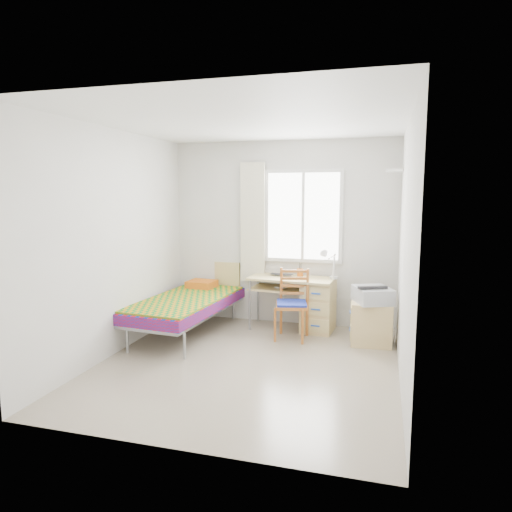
% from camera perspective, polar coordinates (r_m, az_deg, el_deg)
% --- Properties ---
extents(floor, '(3.50, 3.50, 0.00)m').
position_cam_1_polar(floor, '(5.16, -1.07, -13.41)').
color(floor, '#BCAD93').
rests_on(floor, ground).
extents(ceiling, '(3.50, 3.50, 0.00)m').
position_cam_1_polar(ceiling, '(4.86, -1.15, 16.48)').
color(ceiling, white).
rests_on(ceiling, wall_back).
extents(wall_back, '(3.20, 0.00, 3.20)m').
position_cam_1_polar(wall_back, '(6.53, 3.32, 2.84)').
color(wall_back, silver).
rests_on(wall_back, ground).
extents(wall_left, '(0.00, 3.50, 3.50)m').
position_cam_1_polar(wall_left, '(5.52, -17.25, 1.56)').
color(wall_left, silver).
rests_on(wall_left, ground).
extents(wall_right, '(0.00, 3.50, 3.50)m').
position_cam_1_polar(wall_right, '(4.64, 18.16, 0.40)').
color(wall_right, silver).
rests_on(wall_right, ground).
extents(window, '(1.10, 0.04, 1.30)m').
position_cam_1_polar(window, '(6.43, 5.91, 4.97)').
color(window, white).
rests_on(window, wall_back).
extents(curtain, '(0.35, 0.05, 1.70)m').
position_cam_1_polar(curtain, '(6.55, -0.41, 4.19)').
color(curtain, beige).
rests_on(curtain, wall_back).
extents(floating_shelf, '(0.20, 0.32, 0.03)m').
position_cam_1_polar(floating_shelf, '(6.01, 16.88, 10.19)').
color(floating_shelf, white).
rests_on(floating_shelf, wall_right).
extents(bed, '(1.08, 2.03, 0.85)m').
position_cam_1_polar(bed, '(6.22, -8.47, -5.77)').
color(bed, gray).
rests_on(bed, floor).
extents(desk, '(1.19, 0.63, 0.72)m').
position_cam_1_polar(desk, '(6.30, 7.16, -5.76)').
color(desk, tan).
rests_on(desk, floor).
extents(chair, '(0.47, 0.47, 0.91)m').
position_cam_1_polar(chair, '(5.93, 4.64, -5.44)').
color(chair, '#B05D22').
rests_on(chair, floor).
extents(cabinet, '(0.52, 0.47, 0.53)m').
position_cam_1_polar(cabinet, '(5.92, 14.16, -8.10)').
color(cabinet, tan).
rests_on(cabinet, floor).
extents(printer, '(0.55, 0.58, 0.20)m').
position_cam_1_polar(printer, '(5.80, 14.37, -4.69)').
color(printer, '#A0A3A8').
rests_on(printer, cabinet).
extents(laptop, '(0.35, 0.25, 0.03)m').
position_cam_1_polar(laptop, '(6.37, 3.05, -2.44)').
color(laptop, black).
rests_on(laptop, desk).
extents(pen_cup, '(0.09, 0.09, 0.11)m').
position_cam_1_polar(pen_cup, '(6.39, 5.54, -2.06)').
color(pen_cup, '#E65B19').
rests_on(pen_cup, desk).
extents(task_lamp, '(0.23, 0.32, 0.41)m').
position_cam_1_polar(task_lamp, '(6.12, 9.03, -0.63)').
color(task_lamp, white).
rests_on(task_lamp, desk).
extents(book, '(0.19, 0.23, 0.02)m').
position_cam_1_polar(book, '(6.34, 2.71, -3.79)').
color(book, gray).
rests_on(book, desk).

